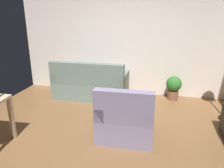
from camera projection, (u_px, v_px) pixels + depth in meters
The scene contains 5 objects.
ground_plane at pixel (100, 134), 3.81m from camera, with size 5.20×4.40×0.02m, color brown.
wall_rear at pixel (123, 39), 5.42m from camera, with size 5.20×0.10×2.70m, color silver.
couch at pixel (90, 85), 5.32m from camera, with size 1.73×0.84×0.92m.
potted_plant at pixel (174, 86), 5.19m from camera, with size 0.36×0.36×0.57m.
armchair at pixel (126, 119), 3.62m from camera, with size 0.92×0.86×0.92m.
Camera 1 is at (0.95, -3.21, 2.01)m, focal length 35.40 mm.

